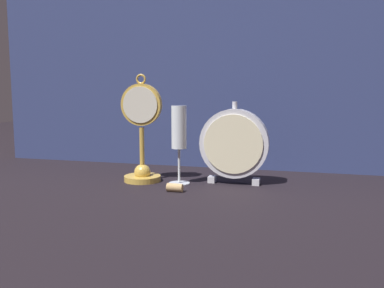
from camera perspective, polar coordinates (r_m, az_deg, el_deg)
ground_plane at (r=1.17m, az=-1.02°, el=-5.94°), size 4.00×4.00×0.00m
fabric_backdrop_drape at (r=1.46m, az=2.55°, el=10.99°), size 1.56×0.01×0.72m
pocket_watch_on_stand at (r=1.25m, az=-6.71°, el=0.52°), size 0.12×0.11×0.31m
mantel_clock_silver at (r=1.21m, az=5.65°, el=0.01°), size 0.20×0.04×0.23m
champagne_flute at (r=1.20m, az=-1.75°, el=1.43°), size 0.06×0.06×0.22m
wine_cork at (r=1.13m, az=-2.31°, el=-5.83°), size 0.04×0.02×0.02m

